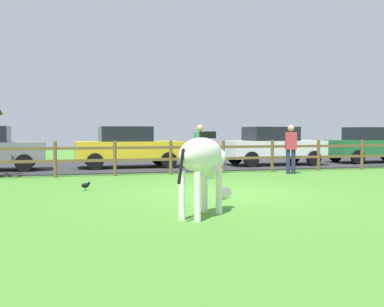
{
  "coord_description": "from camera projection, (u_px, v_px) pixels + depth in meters",
  "views": [
    {
      "loc": [
        -3.65,
        -10.1,
        1.4
      ],
      "look_at": [
        -0.56,
        0.54,
        0.9
      ],
      "focal_mm": 44.16,
      "sensor_mm": 36.0,
      "label": 1
    }
  ],
  "objects": [
    {
      "name": "parked_car_white",
      "position": [
        273.0,
        146.0,
        19.26
      ],
      "size": [
        4.0,
        1.88,
        1.56
      ],
      "color": "white",
      "rests_on": "parking_asphalt"
    },
    {
      "name": "parked_car_yellow",
      "position": [
        128.0,
        147.0,
        17.97
      ],
      "size": [
        4.0,
        1.89,
        1.56
      ],
      "color": "yellow",
      "rests_on": "parking_asphalt"
    },
    {
      "name": "paddock_fence",
      "position": [
        143.0,
        156.0,
        15.29
      ],
      "size": [
        20.28,
        0.11,
        1.12
      ],
      "color": "brown",
      "rests_on": "ground_plane"
    },
    {
      "name": "ground_plane",
      "position": [
        222.0,
        193.0,
        10.77
      ],
      "size": [
        60.0,
        60.0,
        0.0
      ],
      "primitive_type": "plane",
      "color": "#47842D"
    },
    {
      "name": "parked_car_green",
      "position": [
        372.0,
        145.0,
        20.94
      ],
      "size": [
        4.03,
        1.94,
        1.56
      ],
      "color": "#236B38",
      "rests_on": "parking_asphalt"
    },
    {
      "name": "zebra",
      "position": [
        203.0,
        161.0,
        7.83
      ],
      "size": [
        1.49,
        1.52,
        1.41
      ],
      "color": "white",
      "rests_on": "ground_plane"
    },
    {
      "name": "visitor_right_of_tree",
      "position": [
        291.0,
        147.0,
        15.77
      ],
      "size": [
        0.41,
        0.31,
        1.64
      ],
      "color": "#232847",
      "rests_on": "ground_plane"
    },
    {
      "name": "crow_on_grass",
      "position": [
        86.0,
        185.0,
        11.3
      ],
      "size": [
        0.21,
        0.1,
        0.2
      ],
      "color": "black",
      "rests_on": "ground_plane"
    },
    {
      "name": "parking_asphalt",
      "position": [
        147.0,
        165.0,
        19.69
      ],
      "size": [
        28.0,
        7.4,
        0.05
      ],
      "primitive_type": "cube",
      "color": "#2D2D33",
      "rests_on": "ground_plane"
    },
    {
      "name": "visitor_left_of_tree",
      "position": [
        200.0,
        148.0,
        15.03
      ],
      "size": [
        0.38,
        0.25,
        1.64
      ],
      "color": "#232847",
      "rests_on": "ground_plane"
    }
  ]
}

